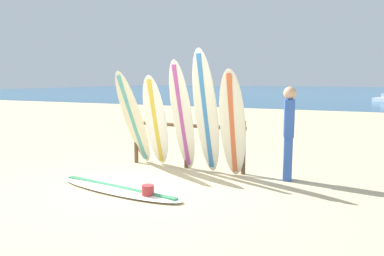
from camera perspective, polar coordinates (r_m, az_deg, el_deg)
name	(u,v)px	position (r m, az deg, el deg)	size (l,w,h in m)	color
ground_plane	(146,186)	(6.61, -7.23, -8.95)	(120.00, 120.00, 0.00)	#D3BC8C
ocean_water	(334,91)	(63.51, 21.29, 5.36)	(120.00, 80.00, 0.01)	#1E5984
surfboard_rack	(186,136)	(7.72, -0.91, -1.30)	(2.60, 0.09, 1.06)	brown
surfboard_leaning_far_left	(133,119)	(7.97, -9.12, 1.40)	(0.60, 1.03, 2.06)	beige
surfboard_leaning_left	(156,122)	(7.72, -5.65, 0.94)	(0.62, 0.94, 1.97)	white
surfboard_leaning_center_left	(182,116)	(7.40, -1.54, 1.81)	(0.56, 0.70, 2.26)	silver
surfboard_leaning_center	(206,113)	(7.14, 2.20, 2.41)	(0.60, 0.72, 2.46)	silver
surfboard_leaning_center_right	(232,125)	(6.86, 6.32, 0.54)	(0.53, 0.68, 2.08)	silver
surfboard_lying_on_sand	(118,188)	(6.42, -11.43, -9.22)	(2.68, 0.97, 0.08)	white
beachgoer_standing	(289,129)	(6.98, 14.82, -0.19)	(0.24, 0.31, 1.74)	#3359B2
sand_bucket	(148,192)	(5.91, -6.89, -9.84)	(0.20, 0.20, 0.22)	#B73338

